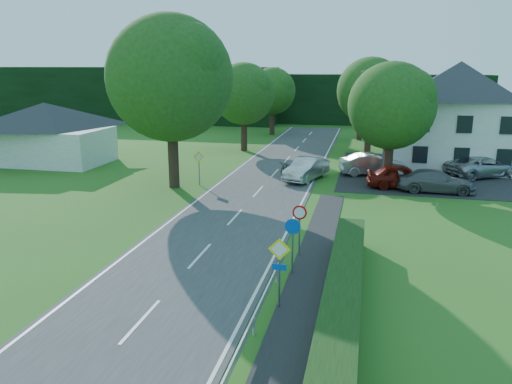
% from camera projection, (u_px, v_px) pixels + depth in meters
% --- Properties ---
extents(road, '(7.00, 80.00, 0.04)m').
position_uv_depth(road, '(244.00, 208.00, 29.80)').
color(road, '#373639').
rests_on(road, ground).
extents(parking_pad, '(14.00, 16.00, 0.04)m').
position_uv_depth(parking_pad, '(430.00, 173.00, 39.51)').
color(parking_pad, black).
rests_on(parking_pad, ground).
extents(line_edge_left, '(0.12, 80.00, 0.01)m').
position_uv_depth(line_edge_left, '(192.00, 204.00, 30.49)').
color(line_edge_left, white).
rests_on(line_edge_left, road).
extents(line_edge_right, '(0.12, 80.00, 0.01)m').
position_uv_depth(line_edge_right, '(298.00, 211.00, 29.09)').
color(line_edge_right, white).
rests_on(line_edge_right, road).
extents(line_centre, '(0.12, 80.00, 0.01)m').
position_uv_depth(line_centre, '(244.00, 207.00, 29.79)').
color(line_centre, white).
rests_on(line_centre, road).
extents(tree_main, '(9.40, 9.40, 11.64)m').
position_uv_depth(tree_main, '(171.00, 103.00, 33.43)').
color(tree_main, '#214314').
rests_on(tree_main, ground).
extents(tree_left_far, '(7.00, 7.00, 8.58)m').
position_uv_depth(tree_left_far, '(244.00, 107.00, 48.71)').
color(tree_left_far, '#214314').
rests_on(tree_left_far, ground).
extents(tree_right_far, '(7.40, 7.40, 9.09)m').
position_uv_depth(tree_right_far, '(370.00, 105.00, 47.97)').
color(tree_right_far, '#214314').
rests_on(tree_right_far, ground).
extents(tree_left_back, '(6.60, 6.60, 8.07)m').
position_uv_depth(tree_left_back, '(272.00, 101.00, 60.01)').
color(tree_left_back, '#214314').
rests_on(tree_left_back, ground).
extents(tree_right_back, '(6.20, 6.20, 7.56)m').
position_uv_depth(tree_right_back, '(361.00, 106.00, 55.93)').
color(tree_right_back, '#214314').
rests_on(tree_right_back, ground).
extents(tree_right_mid, '(7.00, 7.00, 8.58)m').
position_uv_depth(tree_right_mid, '(391.00, 125.00, 34.48)').
color(tree_right_mid, '#214314').
rests_on(tree_right_mid, ground).
extents(treeline_left, '(44.00, 6.00, 8.00)m').
position_uv_depth(treeline_left, '(131.00, 95.00, 74.50)').
color(treeline_left, black).
rests_on(treeline_left, ground).
extents(treeline_right, '(30.00, 5.00, 7.00)m').
position_uv_depth(treeline_right, '(377.00, 100.00, 70.69)').
color(treeline_right, black).
rests_on(treeline_right, ground).
extents(bungalow_left, '(11.00, 6.50, 5.20)m').
position_uv_depth(bungalow_left, '(47.00, 132.00, 42.87)').
color(bungalow_left, beige).
rests_on(bungalow_left, ground).
extents(house_white, '(10.60, 8.40, 8.60)m').
position_uv_depth(house_white, '(457.00, 114.00, 40.83)').
color(house_white, silver).
rests_on(house_white, ground).
extents(streetlight, '(2.03, 0.18, 8.00)m').
position_uv_depth(streetlight, '(384.00, 119.00, 36.42)').
color(streetlight, slate).
rests_on(streetlight, ground).
extents(sign_priority_right, '(0.78, 0.09, 2.59)m').
position_uv_depth(sign_priority_right, '(279.00, 260.00, 17.08)').
color(sign_priority_right, slate).
rests_on(sign_priority_right, ground).
extents(sign_roundabout, '(0.64, 0.08, 2.37)m').
position_uv_depth(sign_roundabout, '(293.00, 235.00, 19.95)').
color(sign_roundabout, slate).
rests_on(sign_roundabout, ground).
extents(sign_speed_limit, '(0.64, 0.11, 2.37)m').
position_uv_depth(sign_speed_limit, '(300.00, 219.00, 21.80)').
color(sign_speed_limit, slate).
rests_on(sign_speed_limit, ground).
extents(sign_priority_left, '(0.78, 0.09, 2.44)m').
position_uv_depth(sign_priority_left, '(199.00, 161.00, 35.05)').
color(sign_priority_left, slate).
rests_on(sign_priority_left, ground).
extents(moving_car, '(3.13, 5.13, 1.60)m').
position_uv_depth(moving_car, '(306.00, 169.00, 36.82)').
color(moving_car, silver).
rests_on(moving_car, road).
extents(motorcycle, '(0.93, 1.96, 0.99)m').
position_uv_depth(motorcycle, '(285.00, 168.00, 38.79)').
color(motorcycle, black).
rests_on(motorcycle, road).
extents(parked_car_red, '(4.93, 2.41, 1.62)m').
position_uv_depth(parked_car_red, '(402.00, 177.00, 34.25)').
color(parked_car_red, '#64110B').
rests_on(parked_car_red, parking_pad).
extents(parked_car_silver_a, '(5.26, 2.71, 1.65)m').
position_uv_depth(parked_car_silver_a, '(373.00, 164.00, 38.38)').
color(parked_car_silver_a, '#AAAAAF').
rests_on(parked_car_silver_a, parking_pad).
extents(parked_car_grey, '(5.08, 2.11, 1.47)m').
position_uv_depth(parked_car_grey, '(436.00, 181.00, 33.27)').
color(parked_car_grey, '#58575D').
rests_on(parked_car_grey, parking_pad).
extents(parked_car_silver_b, '(6.24, 5.18, 1.58)m').
position_uv_depth(parked_car_silver_b, '(482.00, 166.00, 37.84)').
color(parked_car_silver_b, '#ACACB3').
rests_on(parked_car_silver_b, parking_pad).
extents(parasol, '(2.77, 2.81, 2.17)m').
position_uv_depth(parasol, '(432.00, 155.00, 40.79)').
color(parasol, '#A80D18').
rests_on(parasol, parking_pad).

